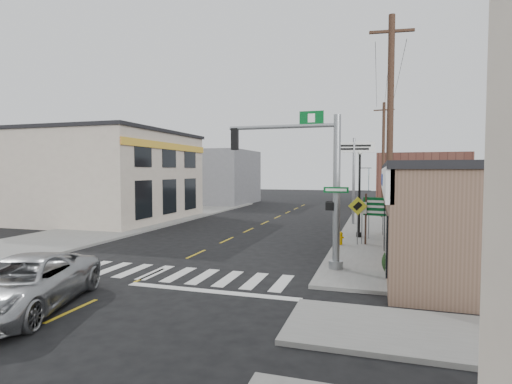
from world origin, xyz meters
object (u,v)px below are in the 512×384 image
(traffic_signal_pole, at_px, (318,175))
(dance_center_sign, at_px, (354,159))
(suv, at_px, (23,284))
(lamp_post, at_px, (361,187))
(bare_tree, at_px, (409,173))
(fire_hydrant, at_px, (341,238))
(guide_sign, at_px, (378,212))
(utility_pole_near, at_px, (390,138))
(utility_pole_far, at_px, (383,159))

(traffic_signal_pole, height_order, dance_center_sign, dance_center_sign)
(suv, relative_size, lamp_post, 1.09)
(lamp_post, distance_m, bare_tree, 4.95)
(traffic_signal_pole, height_order, fire_hydrant, traffic_signal_pole)
(guide_sign, bearing_deg, utility_pole_near, -73.33)
(lamp_post, bearing_deg, utility_pole_far, 102.73)
(utility_pole_far, bearing_deg, utility_pole_near, -84.70)
(guide_sign, relative_size, fire_hydrant, 3.90)
(traffic_signal_pole, bearing_deg, guide_sign, 67.46)
(suv, bearing_deg, bare_tree, 27.99)
(suv, bearing_deg, lamp_post, 43.85)
(utility_pole_far, bearing_deg, dance_center_sign, -106.47)
(suv, xyz_separation_m, utility_pole_far, (9.86, 25.88, 4.20))
(suv, xyz_separation_m, traffic_signal_pole, (7.22, 6.99, 3.03))
(suv, relative_size, dance_center_sign, 0.88)
(utility_pole_far, bearing_deg, guide_sign, -86.37)
(dance_center_sign, bearing_deg, guide_sign, -87.28)
(fire_hydrant, bearing_deg, bare_tree, -26.57)
(traffic_signal_pole, bearing_deg, dance_center_sign, 87.11)
(fire_hydrant, relative_size, bare_tree, 0.14)
(suv, xyz_separation_m, fire_hydrant, (7.68, 12.12, -0.25))
(guide_sign, distance_m, utility_pole_near, 5.36)
(fire_hydrant, bearing_deg, traffic_signal_pole, -95.08)
(traffic_signal_pole, height_order, utility_pole_near, utility_pole_near)
(guide_sign, relative_size, dance_center_sign, 0.43)
(traffic_signal_pole, xyz_separation_m, bare_tree, (3.59, 3.57, 0.07))
(suv, height_order, dance_center_sign, dance_center_sign)
(traffic_signal_pole, relative_size, utility_pole_near, 0.61)
(traffic_signal_pole, xyz_separation_m, dance_center_sign, (0.59, 13.72, 1.03))
(dance_center_sign, distance_m, utility_pole_far, 5.57)
(lamp_post, relative_size, utility_pole_far, 0.53)
(suv, height_order, traffic_signal_pole, traffic_signal_pole)
(suv, distance_m, fire_hydrant, 14.35)
(fire_hydrant, height_order, bare_tree, bare_tree)
(suv, relative_size, fire_hydrant, 8.00)
(dance_center_sign, bearing_deg, traffic_signal_pole, -101.59)
(traffic_signal_pole, distance_m, lamp_post, 8.03)
(lamp_post, bearing_deg, utility_pole_near, -58.11)
(fire_hydrant, height_order, utility_pole_far, utility_pole_far)
(utility_pole_near, bearing_deg, traffic_signal_pole, -156.36)
(suv, relative_size, utility_pole_near, 0.54)
(suv, xyz_separation_m, utility_pole_near, (9.91, 8.52, 4.52))
(guide_sign, xyz_separation_m, lamp_post, (-0.98, 2.25, 1.18))
(dance_center_sign, bearing_deg, utility_pole_far, 59.25)
(traffic_signal_pole, xyz_separation_m, utility_pole_far, (2.64, 18.90, 1.17))
(fire_hydrant, height_order, utility_pole_near, utility_pole_near)
(fire_hydrant, relative_size, lamp_post, 0.14)
(utility_pole_near, xyz_separation_m, utility_pole_far, (-0.05, 17.36, -0.33))
(suv, xyz_separation_m, dance_center_sign, (7.81, 20.71, 4.06))
(lamp_post, xyz_separation_m, utility_pole_near, (1.38, -6.35, 2.26))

